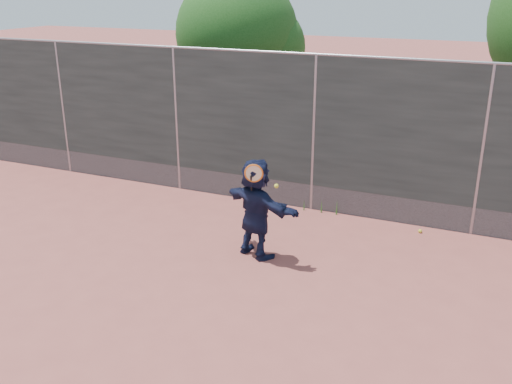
% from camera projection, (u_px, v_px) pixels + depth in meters
% --- Properties ---
extents(ground, '(80.00, 80.00, 0.00)m').
position_uv_depth(ground, '(236.00, 291.00, 8.31)').
color(ground, '#9E4C42').
rests_on(ground, ground).
extents(player, '(1.60, 1.05, 1.65)m').
position_uv_depth(player, '(256.00, 208.00, 9.13)').
color(player, '#131936').
rests_on(player, ground).
extents(ball_ground, '(0.07, 0.07, 0.07)m').
position_uv_depth(ball_ground, '(420.00, 231.00, 10.21)').
color(ball_ground, yellow).
rests_on(ball_ground, ground).
extents(fence, '(20.00, 0.06, 3.03)m').
position_uv_depth(fence, '(314.00, 131.00, 10.77)').
color(fence, '#38423D').
rests_on(fence, ground).
extents(swing_action, '(0.54, 0.14, 0.51)m').
position_uv_depth(swing_action, '(256.00, 176.00, 8.71)').
color(swing_action, orange).
rests_on(swing_action, ground).
extents(tree_left, '(3.15, 3.00, 4.53)m').
position_uv_depth(tree_left, '(244.00, 37.00, 13.98)').
color(tree_left, '#382314').
rests_on(tree_left, ground).
extents(weed_clump, '(0.68, 0.07, 0.30)m').
position_uv_depth(weed_clump, '(324.00, 206.00, 11.06)').
color(weed_clump, '#387226').
rests_on(weed_clump, ground).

